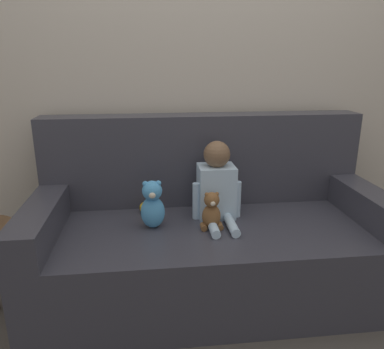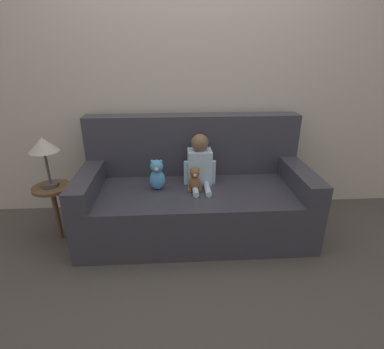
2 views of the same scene
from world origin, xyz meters
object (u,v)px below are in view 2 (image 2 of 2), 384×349
Objects in this scene: person_baby at (200,164)px; side_table at (47,164)px; couch at (195,194)px; teddy_bear_brown at (195,180)px; toy_ball at (154,176)px; plush_toy_side at (157,175)px.

side_table reaches higher than person_baby.
couch is 9.39× the size of teddy_bear_brown.
person_baby is 0.43m from toy_ball.
couch reaches higher than plush_toy_side.
person_baby reaches higher than plush_toy_side.
teddy_bear_brown is 0.78× the size of plush_toy_side.
side_table is (-1.14, 0.02, 0.16)m from teddy_bear_brown.
side_table is at bearing 178.89° from teddy_bear_brown.
plush_toy_side is at bearing -163.85° from person_baby.
person_baby reaches higher than teddy_bear_brown.
couch is at bearing -17.67° from toy_ball.
toy_ball is (-0.04, 0.20, -0.09)m from plush_toy_side.
person_baby is at bearing 16.15° from plush_toy_side.
couch reaches higher than teddy_bear_brown.
person_baby is 0.49× the size of side_table.
side_table is (-1.14, -0.11, 0.35)m from couch.
person_baby is at bearing 70.46° from teddy_bear_brown.
person_baby is 0.18m from teddy_bear_brown.
plush_toy_side is at bearing 1.65° from side_table.
couch reaches higher than side_table.
side_table is (-0.79, -0.22, 0.22)m from toy_ball.
person_baby is 2.14× the size of teddy_bear_brown.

